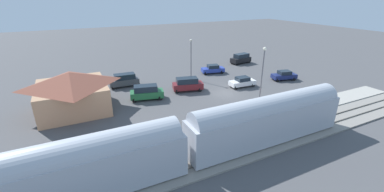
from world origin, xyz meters
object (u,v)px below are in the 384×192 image
at_px(sedan_navy, 284,75).
at_px(suv_charcoal, 124,80).
at_px(suv_black, 241,58).
at_px(sedan_blue, 213,69).
at_px(station_building, 72,91).
at_px(suv_green, 147,92).
at_px(pedestrian_waiting_far, 306,100).
at_px(pedestrian_on_platform, 294,104).
at_px(light_pole_near_platform, 262,72).
at_px(sedan_white, 242,82).
at_px(light_pole_lot_center, 191,54).
at_px(suv_maroon, 188,84).
at_px(passenger_train, 67,171).

bearing_deg(sedan_navy, suv_charcoal, 70.62).
height_order(suv_black, sedan_blue, suv_black).
bearing_deg(sedan_navy, suv_black, -0.90).
xyz_separation_m(station_building, suv_green, (-0.79, -9.97, -1.64)).
distance_m(pedestrian_waiting_far, suv_charcoal, 28.92).
relative_size(pedestrian_on_platform, light_pole_near_platform, 0.20).
xyz_separation_m(station_building, sedan_white, (-2.62, -26.36, -1.91)).
relative_size(station_building, sedan_white, 2.14).
bearing_deg(suv_charcoal, sedan_white, -117.00).
distance_m(suv_black, light_pole_lot_center, 16.85).
distance_m(pedestrian_on_platform, sedan_navy, 14.68).
height_order(pedestrian_waiting_far, sedan_blue, pedestrian_waiting_far).
bearing_deg(suv_maroon, sedan_blue, -52.68).
bearing_deg(pedestrian_waiting_far, pedestrian_on_platform, 98.34).
bearing_deg(sedan_blue, suv_maroon, 127.32).
height_order(passenger_train, suv_green, passenger_train).
xyz_separation_m(suv_green, sedan_white, (-1.84, -16.39, -0.27)).
relative_size(sedan_navy, suv_green, 0.92).
distance_m(pedestrian_on_platform, suv_black, 26.52).
height_order(passenger_train, light_pole_lot_center, light_pole_lot_center).
height_order(suv_green, suv_black, same).
height_order(suv_green, sedan_white, suv_green).
bearing_deg(light_pole_near_platform, pedestrian_waiting_far, -112.55).
relative_size(suv_black, sedan_white, 1.11).
bearing_deg(passenger_train, station_building, -3.84).
height_order(suv_black, light_pole_near_platform, light_pole_near_platform).
relative_size(station_building, pedestrian_on_platform, 5.76).
distance_m(pedestrian_waiting_far, suv_green, 22.89).
bearing_deg(suv_charcoal, passenger_train, 158.92).
xyz_separation_m(passenger_train, suv_charcoal, (24.59, -9.48, -1.71)).
bearing_deg(light_pole_lot_center, sedan_blue, -74.40).
distance_m(station_building, suv_green, 10.13).
distance_m(passenger_train, suv_maroon, 25.59).
bearing_deg(light_pole_lot_center, pedestrian_waiting_far, -155.45).
height_order(station_building, suv_green, station_building).
bearing_deg(passenger_train, sedan_white, -60.85).
distance_m(station_building, pedestrian_on_platform, 29.68).
distance_m(passenger_train, suv_charcoal, 26.41).
bearing_deg(station_building, passenger_train, 176.16).
height_order(passenger_train, suv_black, passenger_train).
height_order(sedan_navy, suv_green, suv_green).
relative_size(pedestrian_waiting_far, suv_black, 0.33).
xyz_separation_m(suv_maroon, sedan_white, (-2.42, -9.27, -0.27)).
relative_size(station_building, light_pole_lot_center, 1.32).
height_order(suv_charcoal, light_pole_lot_center, light_pole_lot_center).
xyz_separation_m(suv_maroon, suv_charcoal, (6.79, 8.82, 0.00)).
xyz_separation_m(pedestrian_on_platform, light_pole_near_platform, (2.95, 3.32, 4.09)).
relative_size(suv_green, light_pole_lot_center, 0.70).
distance_m(passenger_train, pedestrian_on_platform, 27.57).
xyz_separation_m(suv_green, sedan_blue, (7.35, -16.00, -0.27)).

